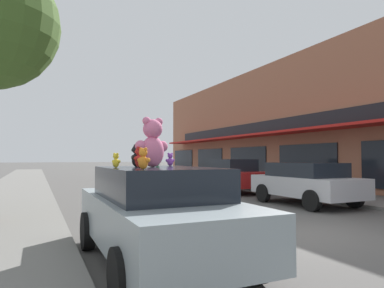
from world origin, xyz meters
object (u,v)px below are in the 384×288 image
Objects in this scene: teddy_bear_green at (157,160)px; parked_car_far_right at (232,175)px; teddy_bear_orange at (143,159)px; teddy_bear_red at (139,157)px; teddy_bear_giant at (152,143)px; parked_car_far_center at (306,182)px; teddy_bear_purple at (170,160)px; teddy_bear_black at (136,156)px; teddy_bear_yellow at (116,161)px; plush_art_car at (158,212)px.

teddy_bear_green reaches higher than parked_car_far_right.
teddy_bear_red is at bearing -43.72° from teddy_bear_orange.
teddy_bear_green is (0.34, 0.75, -0.30)m from teddy_bear_giant.
parked_car_far_center is at bearing -161.99° from teddy_bear_giant.
teddy_bear_purple is at bearing -152.42° from parked_car_far_center.
teddy_bear_yellow is at bearing -19.27° from teddy_bear_black.
plush_art_car is at bearing -127.03° from parked_car_far_right.
teddy_bear_giant reaches higher than parked_car_far_right.
plush_art_car is 12.77× the size of teddy_bear_red.
teddy_bear_purple is at bearing -127.56° from parked_car_far_right.
plush_art_car is at bearing 10.53° from teddy_bear_green.
teddy_bear_purple is (0.20, -0.16, 0.02)m from teddy_bear_green.
teddy_bear_red is at bearing 2.76° from teddy_bear_giant.
parked_car_far_right is at bearing 169.96° from teddy_bear_green.
parked_car_far_center is 0.96× the size of parked_car_far_right.
teddy_bear_black is 1.14× the size of teddy_bear_red.
teddy_bear_red is (-0.02, -0.24, -0.02)m from teddy_bear_black.
teddy_bear_giant is 0.85m from teddy_bear_purple.
teddy_bear_orange is at bearing 56.71° from teddy_bear_purple.
parked_car_far_center is (7.00, 3.96, -1.11)m from teddy_bear_giant.
teddy_bear_orange is 9.05m from parked_car_far_center.
teddy_bear_black is at bearing -87.14° from teddy_bear_yellow.
teddy_bear_red is (-0.59, -0.81, 0.06)m from teddy_bear_green.
teddy_bear_purple is 10.62m from parked_car_far_right.
teddy_bear_green is (0.57, 0.57, -0.08)m from teddy_bear_black.
teddy_bear_giant reaches higher than parked_car_far_center.
teddy_bear_giant is 2.17× the size of teddy_bear_black.
teddy_bear_orange is (-0.47, -0.77, 0.85)m from plush_art_car.
parked_car_far_center is at bearing -87.10° from teddy_bear_orange.
teddy_bear_yellow is at bearing -129.98° from parked_car_far_right.
teddy_bear_purple is (0.55, 0.89, 0.83)m from plush_art_car.
parked_car_far_center is at bearing -95.00° from teddy_bear_yellow.
teddy_bear_yellow is at bearing -21.29° from teddy_bear_orange.
teddy_bear_red is at bearing 135.11° from plush_art_car.
teddy_bear_purple reaches higher than teddy_bear_green.
teddy_bear_black reaches higher than teddy_bear_red.
teddy_bear_purple is 0.74× the size of teddy_bear_red.
parked_car_far_right is at bearing 52.76° from plush_art_car.
teddy_bear_green is 0.85× the size of teddy_bear_purple.
teddy_bear_black is at bearing 26.44° from teddy_bear_purple.
teddy_bear_yellow is 0.93× the size of teddy_bear_purple.
plush_art_car is 1.33m from teddy_bear_purple.
plush_art_car is 14.71× the size of teddy_bear_orange.
teddy_bear_giant is 0.36m from teddy_bear_black.
teddy_bear_red reaches higher than teddy_bear_yellow.
plush_art_car is at bearing -138.81° from teddy_bear_yellow.
teddy_bear_red is (-0.24, 0.24, 0.87)m from plush_art_car.
teddy_bear_black is 1.31× the size of teddy_bear_orange.
teddy_bear_purple reaches higher than plush_art_car.
teddy_bear_black is at bearing -141.79° from teddy_bear_red.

